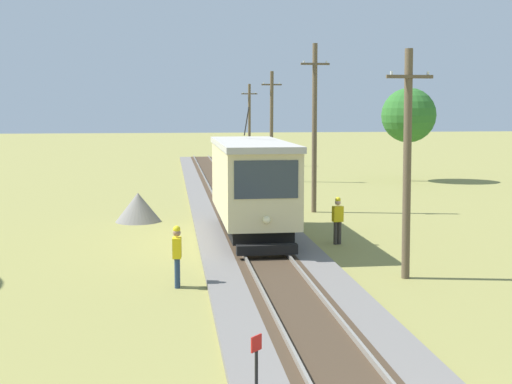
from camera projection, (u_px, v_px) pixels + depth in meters
red_tram at (252, 183)px, 25.76m from camera, size 2.60×8.54×4.79m
utility_pole_near_tram at (407, 162)px, 19.85m from camera, size 1.40×0.48×6.80m
utility_pole_mid at (314, 127)px, 32.45m from camera, size 1.40×0.39×8.14m
utility_pole_far at (271, 125)px, 46.10m from camera, size 1.40×0.47×7.55m
utility_pole_distant at (249, 124)px, 58.83m from camera, size 1.40×0.30×7.14m
trackside_signal_marker at (256, 364)px, 11.65m from camera, size 0.21×0.21×1.18m
gravel_pile at (138, 207)px, 30.12m from camera, size 2.04×2.04×1.30m
track_worker at (177, 253)px, 19.00m from camera, size 0.27×0.40×1.78m
second_worker at (338, 218)px, 25.05m from camera, size 0.42×0.31×1.78m
tree_right_near at (409, 115)px, 46.33m from camera, size 3.75×3.75×6.44m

